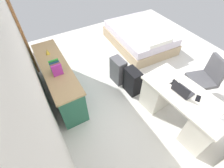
% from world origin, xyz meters
% --- Properties ---
extents(ground_plane, '(5.62, 5.62, 0.00)m').
position_xyz_m(ground_plane, '(0.00, 0.00, 0.00)').
color(ground_plane, silver).
extents(wall_back, '(4.62, 0.10, 2.87)m').
position_xyz_m(wall_back, '(0.00, 2.00, 1.44)').
color(wall_back, silver).
rests_on(wall_back, ground_plane).
extents(door_wooden, '(0.88, 0.05, 2.04)m').
position_xyz_m(door_wooden, '(1.76, 1.92, 1.02)').
color(door_wooden, '#936038').
rests_on(door_wooden, ground_plane).
extents(desk, '(1.49, 0.79, 0.74)m').
position_xyz_m(desk, '(-1.31, -0.01, 0.39)').
color(desk, silver).
rests_on(desk, ground_plane).
extents(office_chair, '(0.58, 0.58, 0.94)m').
position_xyz_m(office_chair, '(-1.11, -0.85, 0.42)').
color(office_chair, black).
rests_on(office_chair, ground_plane).
extents(credenza, '(1.80, 0.48, 0.79)m').
position_xyz_m(credenza, '(0.36, 1.62, 0.39)').
color(credenza, '#28664C').
rests_on(credenza, ground_plane).
extents(bed, '(1.97, 1.49, 0.58)m').
position_xyz_m(bed, '(1.06, -0.92, 0.24)').
color(bed, tan).
rests_on(bed, ground_plane).
extents(suitcase_black, '(0.37, 0.23, 0.58)m').
position_xyz_m(suitcase_black, '(-0.31, 0.30, 0.29)').
color(suitcase_black, black).
rests_on(suitcase_black, ground_plane).
extents(suitcase_spare_grey, '(0.37, 0.24, 0.60)m').
position_xyz_m(suitcase_spare_grey, '(0.11, 0.39, 0.30)').
color(suitcase_spare_grey, '#4C4C51').
rests_on(suitcase_spare_grey, ground_plane).
extents(laptop, '(0.33, 0.25, 0.21)m').
position_xyz_m(laptop, '(-1.24, 0.04, 0.79)').
color(laptop, '#333338').
rests_on(laptop, desk).
extents(computer_mouse, '(0.07, 0.10, 0.03)m').
position_xyz_m(computer_mouse, '(-0.98, 0.02, 0.75)').
color(computer_mouse, white).
rests_on(computer_mouse, desk).
extents(cell_phone_near_laptop, '(0.12, 0.15, 0.01)m').
position_xyz_m(cell_phone_near_laptop, '(-1.46, -0.10, 0.74)').
color(cell_phone_near_laptop, black).
rests_on(cell_phone_near_laptop, desk).
extents(cell_phone_by_mouse, '(0.08, 0.14, 0.01)m').
position_xyz_m(cell_phone_by_mouse, '(-1.01, -0.02, 0.74)').
color(cell_phone_by_mouse, black).
rests_on(cell_phone_by_mouse, desk).
extents(book_row, '(0.19, 0.17, 0.22)m').
position_xyz_m(book_row, '(0.15, 1.62, 0.89)').
color(book_row, '#AE319F').
rests_on(book_row, credenza).
extents(figurine_small, '(0.08, 0.08, 0.11)m').
position_xyz_m(figurine_small, '(0.77, 1.62, 0.84)').
color(figurine_small, gold).
rests_on(figurine_small, credenza).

